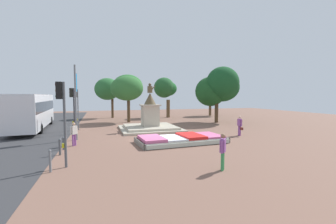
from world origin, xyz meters
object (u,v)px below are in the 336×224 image
object	(u,v)px
traffic_light_near_crossing	(62,109)
flower_planter	(181,139)
traffic_light_far_corner	(77,102)
kerb_bollard_south	(50,160)
pedestrian_with_handbag	(240,125)
banner_pole	(76,100)
city_bus	(32,109)
statue_monument	(150,121)
pedestrian_near_planter	(223,149)
traffic_light_mid_block	(73,103)
pedestrian_crossing_plaza	(74,132)
kerb_bollard_mid_b	(64,143)
kerb_bollard_mid_a	(60,146)

from	to	relation	value
traffic_light_near_crossing	flower_planter	bearing A→B (deg)	26.64
traffic_light_far_corner	kerb_bollard_south	size ratio (longest dim) A/B	3.93
traffic_light_near_crossing	pedestrian_with_handbag	distance (m)	14.09
traffic_light_near_crossing	banner_pole	bearing A→B (deg)	90.36
banner_pole	city_bus	bearing A→B (deg)	123.55
statue_monument	pedestrian_near_planter	size ratio (longest dim) A/B	3.45
statue_monument	city_bus	distance (m)	11.94
traffic_light_mid_block	pedestrian_with_handbag	xyz separation A→B (m)	(13.65, -5.07, -1.83)
pedestrian_with_handbag	pedestrian_crossing_plaza	distance (m)	13.10
banner_pole	kerb_bollard_mid_b	distance (m)	4.13
pedestrian_crossing_plaza	kerb_bollard_south	distance (m)	5.44
traffic_light_far_corner	pedestrian_with_handbag	size ratio (longest dim) A/B	2.40
kerb_bollard_mid_a	traffic_light_near_crossing	bearing A→B (deg)	-77.69
traffic_light_mid_block	flower_planter	bearing A→B (deg)	-38.76
traffic_light_far_corner	banner_pole	world-z (taller)	banner_pole
city_bus	pedestrian_crossing_plaza	world-z (taller)	city_bus
flower_planter	city_bus	distance (m)	16.11
kerb_bollard_mid_a	pedestrian_crossing_plaza	bearing A→B (deg)	77.50
statue_monument	pedestrian_crossing_plaza	world-z (taller)	statue_monument
banner_pole	pedestrian_with_handbag	world-z (taller)	banner_pole
traffic_light_mid_block	pedestrian_near_planter	size ratio (longest dim) A/B	2.41
traffic_light_near_crossing	city_bus	xyz separation A→B (m)	(-4.78, 14.17, -0.74)
pedestrian_with_handbag	pedestrian_crossing_plaza	xyz separation A→B (m)	(-13.09, -0.08, -0.04)
statue_monument	pedestrian_near_planter	xyz separation A→B (m)	(0.47, -13.03, 0.12)
traffic_light_near_crossing	banner_pole	world-z (taller)	banner_pole
pedestrian_crossing_plaza	kerb_bollard_mid_a	distance (m)	2.45
pedestrian_crossing_plaza	traffic_light_far_corner	bearing A→B (deg)	93.24
statue_monument	pedestrian_near_planter	bearing A→B (deg)	-87.94
traffic_light_mid_block	kerb_bollard_south	xyz separation A→B (m)	(0.10, -10.56, -2.25)
traffic_light_far_corner	pedestrian_with_handbag	world-z (taller)	traffic_light_far_corner
traffic_light_mid_block	kerb_bollard_south	bearing A→B (deg)	-89.44
flower_planter	pedestrian_near_planter	size ratio (longest dim) A/B	3.89
flower_planter	pedestrian_crossing_plaza	xyz separation A→B (m)	(-7.33, 1.18, 0.68)
city_bus	flower_planter	bearing A→B (deg)	-40.98
traffic_light_near_crossing	kerb_bollard_south	distance (m)	2.35
pedestrian_with_handbag	traffic_light_near_crossing	bearing A→B (deg)	-159.37
traffic_light_mid_block	pedestrian_with_handbag	distance (m)	14.68
traffic_light_near_crossing	pedestrian_crossing_plaza	distance (m)	5.18
statue_monument	kerb_bollard_south	bearing A→B (deg)	-122.31
statue_monument	pedestrian_crossing_plaza	xyz separation A→B (m)	(-6.52, -5.62, 0.06)
city_bus	pedestrian_with_handbag	xyz separation A→B (m)	(17.86, -9.24, -1.07)
traffic_light_near_crossing	kerb_bollard_mid_b	xyz separation A→B (m)	(-0.54, 3.88, -2.34)
banner_pole	kerb_bollard_mid_a	bearing A→B (deg)	-96.25
traffic_light_near_crossing	pedestrian_near_planter	size ratio (longest dim) A/B	2.39
traffic_light_near_crossing	traffic_light_far_corner	xyz separation A→B (m)	(-0.44, 12.22, 0.00)
kerb_bollard_south	kerb_bollard_mid_b	bearing A→B (deg)	90.86
traffic_light_mid_block	banner_pole	bearing A→B (deg)	-79.88
city_bus	traffic_light_near_crossing	bearing A→B (deg)	-71.35
kerb_bollard_mid_b	pedestrian_crossing_plaza	bearing A→B (deg)	61.72
traffic_light_far_corner	pedestrian_crossing_plaza	distance (m)	7.62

